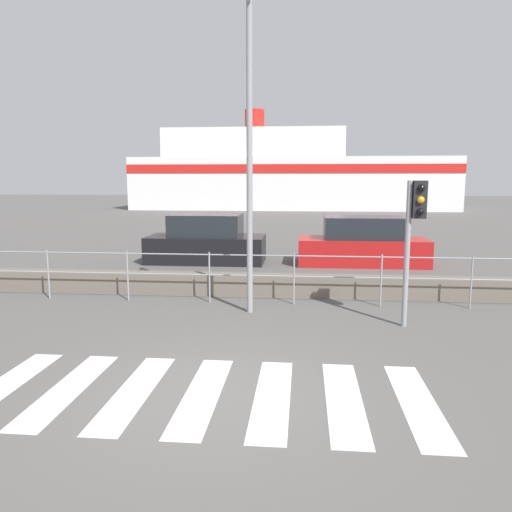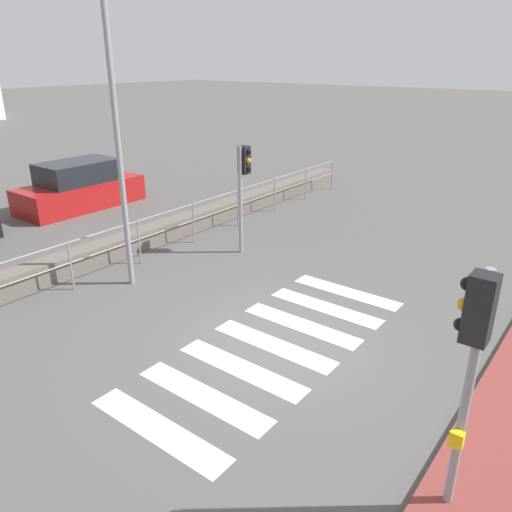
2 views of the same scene
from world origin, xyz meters
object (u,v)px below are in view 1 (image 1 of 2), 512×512
(streetlamp, at_px, (248,121))
(ferry_boat, at_px, (284,176))
(parked_car_black, at_px, (206,242))
(parked_car_red, at_px, (362,244))
(traffic_light_far, at_px, (415,220))

(streetlamp, height_order, ferry_boat, ferry_boat)
(ferry_boat, height_order, parked_car_black, ferry_boat)
(parked_car_red, bearing_deg, parked_car_black, 180.00)
(parked_car_black, relative_size, parked_car_red, 0.94)
(traffic_light_far, relative_size, parked_car_red, 0.66)
(streetlamp, bearing_deg, traffic_light_far, -9.34)
(ferry_boat, bearing_deg, traffic_light_far, -84.17)
(parked_car_red, bearing_deg, streetlamp, -114.90)
(streetlamp, bearing_deg, ferry_boat, 91.15)
(streetlamp, height_order, parked_car_black, streetlamp)
(traffic_light_far, bearing_deg, parked_car_red, 90.93)
(streetlamp, relative_size, ferry_boat, 0.21)
(parked_car_black, bearing_deg, streetlamp, -71.75)
(traffic_light_far, xyz_separation_m, ferry_boat, (-3.84, 37.67, 1.08))
(streetlamp, xyz_separation_m, parked_car_red, (2.99, 6.43, -3.19))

